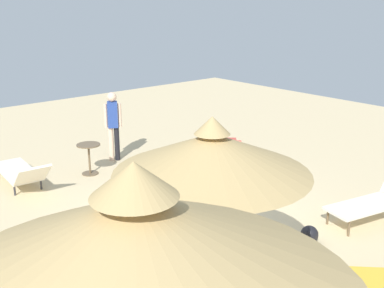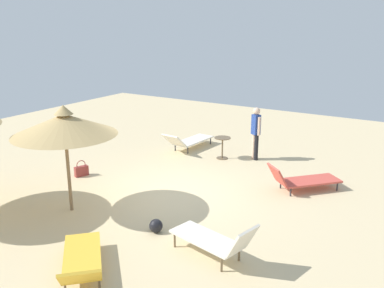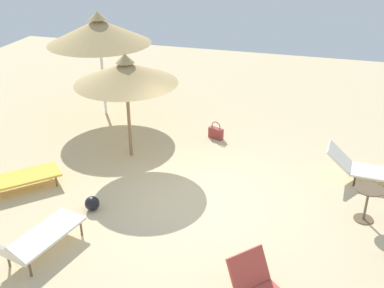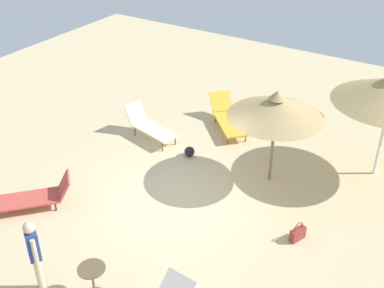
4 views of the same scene
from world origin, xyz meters
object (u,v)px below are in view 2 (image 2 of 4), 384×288
lounge_chair_center (188,140)px  lounge_chair_back (82,262)px  handbag (81,171)px  side_table_round (222,144)px  lounge_chair_near_left (302,179)px  lounge_chair_edge (216,240)px  parasol_umbrella_front (64,124)px  person_standing_far_right (256,130)px  beach_ball (156,226)px

lounge_chair_center → lounge_chair_back: bearing=108.6°
lounge_chair_back → handbag: (3.91, -3.80, -0.18)m
lounge_chair_back → side_table_round: bearing=-81.8°
lounge_chair_back → lounge_chair_near_left: size_ratio=1.07×
lounge_chair_center → lounge_chair_back: (-2.62, 7.78, 0.01)m
lounge_chair_edge → handbag: size_ratio=3.90×
parasol_umbrella_front → lounge_chair_edge: 4.45m
lounge_chair_edge → parasol_umbrella_front: bearing=-1.4°
parasol_umbrella_front → person_standing_far_right: size_ratio=1.48×
lounge_chair_center → parasol_umbrella_front: bearing=92.4°
parasol_umbrella_front → person_standing_far_right: parasol_umbrella_front is taller
lounge_chair_edge → person_standing_far_right: size_ratio=1.08×
parasol_umbrella_front → lounge_chair_back: size_ratio=1.28×
lounge_chair_near_left → person_standing_far_right: size_ratio=1.08×
parasol_umbrella_front → handbag: bearing=-50.2°
lounge_chair_edge → lounge_chair_center: (4.34, -5.92, -0.07)m
lounge_chair_near_left → person_standing_far_right: bearing=-40.2°
handbag → beach_ball: handbag is taller
lounge_chair_center → person_standing_far_right: (-2.51, -0.20, 0.68)m
lounge_chair_edge → person_standing_far_right: (1.83, -6.13, 0.60)m
beach_ball → handbag: bearing=-22.8°
parasol_umbrella_front → side_table_round: (-1.28, -5.55, -1.67)m
side_table_round → beach_ball: size_ratio=2.42×
lounge_chair_center → lounge_chair_near_left: 4.96m
handbag → lounge_chair_edge: bearing=161.0°
lounge_chair_edge → handbag: bearing=-19.0°
handbag → lounge_chair_near_left: bearing=-158.6°
parasol_umbrella_front → lounge_chair_near_left: size_ratio=1.37×
handbag → beach_ball: (-4.00, 1.68, -0.02)m
lounge_chair_center → person_standing_far_right: person_standing_far_right is taller
lounge_chair_edge → lounge_chair_back: (1.72, 1.86, -0.06)m
lounge_chair_center → side_table_round: bearing=169.9°
parasol_umbrella_front → beach_ball: parasol_umbrella_front is taller
parasol_umbrella_front → lounge_chair_back: bearing=140.5°
lounge_chair_near_left → beach_ball: size_ratio=6.35×
person_standing_far_right → handbag: size_ratio=3.60×
parasol_umbrella_front → beach_ball: size_ratio=8.70×
lounge_chair_near_left → handbag: lounge_chair_near_left is taller
side_table_round → beach_ball: bearing=102.3°
lounge_chair_edge → lounge_chair_center: lounge_chair_edge is taller
lounge_chair_near_left → beach_ball: bearing=63.8°
lounge_chair_edge → lounge_chair_center: 7.34m
lounge_chair_edge → handbag: (5.63, -1.94, -0.24)m
lounge_chair_back → beach_ball: size_ratio=6.78×
lounge_chair_center → handbag: lounge_chair_center is taller
parasol_umbrella_front → person_standing_far_right: bearing=-110.6°
person_standing_far_right → side_table_round: (0.98, 0.48, -0.52)m
person_standing_far_right → handbag: 5.72m
parasol_umbrella_front → lounge_chair_back: parasol_umbrella_front is taller
lounge_chair_back → person_standing_far_right: (0.11, -7.99, 0.66)m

